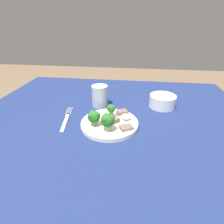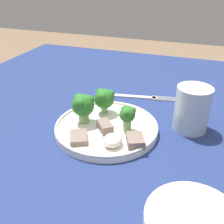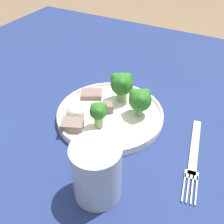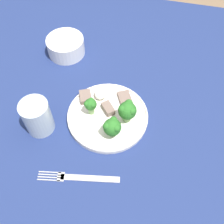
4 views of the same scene
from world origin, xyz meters
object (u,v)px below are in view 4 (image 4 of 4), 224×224
Objects in this scene: dinner_plate at (107,117)px; cream_bowl at (66,47)px; drinking_glass at (38,118)px; fork at (79,178)px.

cream_bowl is at bearing 40.89° from dinner_plate.
drinking_glass is at bearing -174.92° from cream_bowl.
cream_bowl is at bearing 22.68° from fork.
cream_bowl is (0.42, 0.18, 0.03)m from fork.
drinking_glass is at bearing 111.35° from dinner_plate.
fork is 0.20m from drinking_glass.
drinking_glass is (-0.07, 0.18, 0.04)m from dinner_plate.
drinking_glass reaches higher than fork.
dinner_plate is at bearing -7.91° from fork.
cream_bowl is 0.30m from drinking_glass.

